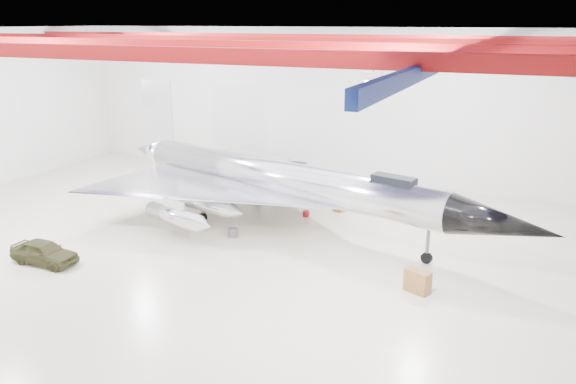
% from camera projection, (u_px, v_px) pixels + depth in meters
% --- Properties ---
extents(floor, '(40.00, 40.00, 0.00)m').
position_uv_depth(floor, '(215.00, 242.00, 30.23)').
color(floor, beige).
rests_on(floor, ground).
extents(wall_back, '(40.00, 0.00, 40.00)m').
position_uv_depth(wall_back, '(316.00, 104.00, 41.75)').
color(wall_back, silver).
rests_on(wall_back, floor).
extents(ceiling, '(40.00, 40.00, 0.00)m').
position_uv_depth(ceiling, '(206.00, 30.00, 27.01)').
color(ceiling, '#0A0F38').
rests_on(ceiling, wall_back).
extents(ceiling_structure, '(39.50, 29.50, 1.08)m').
position_uv_depth(ceiling_structure, '(207.00, 44.00, 27.21)').
color(ceiling_structure, maroon).
rests_on(ceiling_structure, ceiling).
extents(jet_aircraft, '(27.71, 19.38, 7.66)m').
position_uv_depth(jet_aircraft, '(281.00, 183.00, 32.14)').
color(jet_aircraft, silver).
rests_on(jet_aircraft, floor).
extents(jeep, '(3.53, 1.48, 1.19)m').
position_uv_depth(jeep, '(44.00, 252.00, 27.41)').
color(jeep, '#35361B').
rests_on(jeep, floor).
extents(desk, '(1.25, 0.96, 1.03)m').
position_uv_depth(desk, '(418.00, 281.00, 24.52)').
color(desk, brown).
rests_on(desk, floor).
extents(crate_ply, '(0.65, 0.59, 0.38)m').
position_uv_depth(crate_ply, '(210.00, 207.00, 35.35)').
color(crate_ply, olive).
rests_on(crate_ply, floor).
extents(toolbox_red, '(0.60, 0.54, 0.34)m').
position_uv_depth(toolbox_red, '(251.00, 195.00, 37.90)').
color(toolbox_red, '#A21018').
rests_on(toolbox_red, floor).
extents(engine_drum, '(0.72, 0.72, 0.49)m').
position_uv_depth(engine_drum, '(233.00, 233.00, 30.90)').
color(engine_drum, '#59595B').
rests_on(engine_drum, floor).
extents(parts_bin, '(0.80, 0.73, 0.45)m').
position_uv_depth(parts_bin, '(339.00, 208.00, 35.04)').
color(parts_bin, olive).
rests_on(parts_bin, floor).
extents(crate_small, '(0.41, 0.34, 0.27)m').
position_uv_depth(crate_small, '(160.00, 185.00, 40.29)').
color(crate_small, '#59595B').
rests_on(crate_small, floor).
extents(tool_chest, '(0.52, 0.52, 0.36)m').
position_uv_depth(tool_chest, '(306.00, 213.00, 34.15)').
color(tool_chest, '#A21018').
rests_on(tool_chest, floor).
extents(oil_barrel, '(0.64, 0.57, 0.37)m').
position_uv_depth(oil_barrel, '(216.00, 203.00, 36.09)').
color(oil_barrel, olive).
rests_on(oil_barrel, floor).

